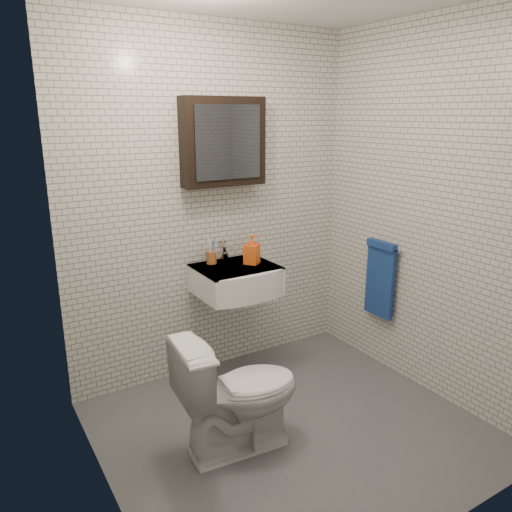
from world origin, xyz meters
name	(u,v)px	position (x,y,z in m)	size (l,w,h in m)	color
ground	(291,429)	(0.00, 0.00, 0.01)	(2.20, 2.00, 0.01)	#52555A
room_shell	(296,195)	(0.00, 0.00, 1.47)	(2.22, 2.02, 2.51)	silver
washbasin	(239,280)	(0.05, 0.73, 0.76)	(0.55, 0.50, 0.20)	white
faucet	(225,252)	(0.05, 0.93, 0.92)	(0.06, 0.20, 0.15)	silver
mirror_cabinet	(223,142)	(0.05, 0.93, 1.70)	(0.60, 0.15, 0.60)	black
towel_rail	(380,276)	(1.04, 0.35, 0.72)	(0.09, 0.30, 0.58)	silver
toothbrush_cup	(212,257)	(-0.06, 0.92, 0.90)	(0.08, 0.08, 0.20)	#9F5627
soap_bottle	(252,249)	(0.18, 0.77, 0.96)	(0.10, 0.10, 0.21)	#E14917
toilet	(239,392)	(-0.36, 0.03, 0.36)	(0.40, 0.71, 0.72)	white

